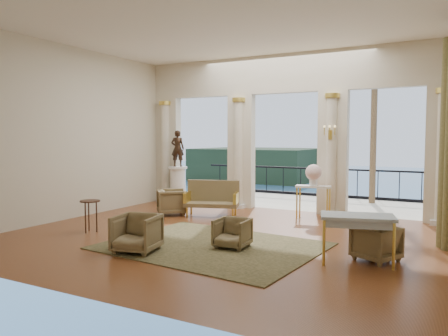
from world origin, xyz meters
The scene contains 21 objects.
floor centered at (0.00, 0.00, 0.00)m, with size 9.00×9.00×0.00m, color #4E250F.
room_walls centered at (0.00, -1.12, 2.88)m, with size 9.00×9.00×9.00m.
arcade centered at (0.00, 3.82, 2.58)m, with size 9.00×0.56×4.50m.
terrace centered at (0.00, 5.80, -0.05)m, with size 10.00×3.60×0.10m, color beige.
balustrade centered at (0.00, 7.40, 0.41)m, with size 9.00×0.06×1.03m.
palm_tree centered at (2.00, 6.60, 4.09)m, with size 2.00×2.00×4.50m.
headland centered at (-30.00, 70.00, -3.00)m, with size 22.00×18.00×6.00m, color black.
sea centered at (0.00, 60.00, -6.00)m, with size 160.00×160.00×0.00m, color #2D5889.
wall_sconce centered at (1.40, 3.51, 2.23)m, with size 0.30×0.11×0.33m.
rug centered at (0.24, -0.80, 0.01)m, with size 4.00×3.11×0.02m, color #2D3218.
armchair_a centered at (-0.77, -1.85, 0.39)m, with size 0.76×0.71×0.78m, color #453620.
armchair_b centered at (0.64, -0.72, 0.32)m, with size 0.62×0.58×0.63m, color #453620.
armchair_c centered at (3.23, -0.33, 0.34)m, with size 0.66×0.61×0.67m, color #453620.
armchair_d centered at (-2.49, 1.72, 0.39)m, with size 0.76×0.71×0.78m, color #453620.
settee centered at (-1.43, 2.12, 0.47)m, with size 1.56×1.04×0.96m.
game_table centered at (2.97, -0.63, 0.74)m, with size 1.33×0.95×0.83m.
pedestal centered at (-3.50, 3.50, 0.58)m, with size 0.65×0.65×1.20m.
statue centered at (-3.50, 3.50, 1.78)m, with size 0.42×0.28×1.16m, color black.
console_table centered at (1.10, 3.05, 0.72)m, with size 0.96×0.52×0.87m.
urn centered at (1.10, 3.05, 1.19)m, with size 0.42×0.42×0.56m.
side_table centered at (-2.81, -0.99, 0.62)m, with size 0.44×0.44×0.72m.
Camera 1 is at (4.43, -8.10, 2.13)m, focal length 35.00 mm.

